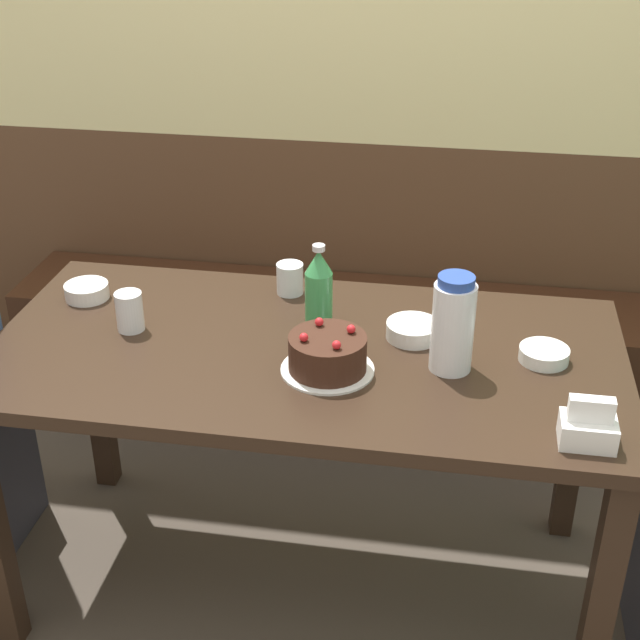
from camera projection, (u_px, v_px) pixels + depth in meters
ground_plane at (307, 579)px, 2.45m from camera, size 12.00×12.00×0.00m
back_wall at (365, 38)px, 2.77m from camera, size 4.80×0.04×2.50m
bench_seat at (350, 356)px, 3.06m from camera, size 2.27×0.38×0.46m
dining_table at (305, 381)px, 2.14m from camera, size 1.50×0.75×0.74m
birthday_cake at (328, 354)px, 1.99m from camera, size 0.21×0.21×0.11m
water_pitcher at (453, 325)px, 1.97m from camera, size 0.10×0.10×0.23m
soju_bottle at (319, 290)px, 2.13m from camera, size 0.07×0.07×0.22m
napkin_holder at (588, 427)px, 1.75m from camera, size 0.11×0.08×0.11m
bowl_soup_white at (413, 330)px, 2.13m from camera, size 0.13×0.13×0.04m
bowl_rice_small at (87, 291)px, 2.32m from camera, size 0.11×0.11×0.04m
bowl_side_dish at (544, 354)px, 2.04m from camera, size 0.11×0.11×0.03m
glass_water_tall at (290, 279)px, 2.34m from camera, size 0.07×0.07×0.08m
glass_tumbler_short at (130, 311)px, 2.16m from camera, size 0.07×0.07×0.10m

